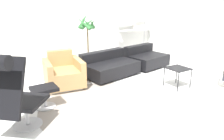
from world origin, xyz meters
TOP-DOWN VIEW (x-y plane):
  - ground_plane at (0.00, 0.00)m, footprint 12.00×12.00m
  - wall_back at (-0.00, 2.99)m, footprint 12.00×0.09m
  - round_rug at (-0.16, -0.03)m, footprint 2.52×2.52m
  - lounge_chair at (-1.76, -0.10)m, footprint 1.02×1.06m
  - ottoman at (-1.15, 0.60)m, footprint 0.45×0.38m
  - armchair_red at (-0.49, 1.41)m, footprint 0.91×0.96m
  - couch_low at (0.77, 1.50)m, footprint 1.48×1.06m
  - couch_second at (2.10, 1.64)m, footprint 1.21×1.02m
  - side_table at (1.62, 0.01)m, footprint 0.45×0.45m
  - potted_plant at (0.59, 2.37)m, footprint 0.58×0.58m
  - shelf_unit at (2.59, 2.64)m, footprint 1.19×0.28m

SIDE VIEW (x-z plane):
  - ground_plane at x=0.00m, z-range 0.00..0.00m
  - round_rug at x=-0.16m, z-range 0.00..0.01m
  - couch_low at x=0.77m, z-range -0.07..0.53m
  - couch_second at x=2.10m, z-range -0.07..0.53m
  - ottoman at x=-1.15m, z-range 0.09..0.47m
  - armchair_red at x=-0.49m, z-range -0.10..0.68m
  - side_table at x=1.62m, z-range 0.18..0.63m
  - lounge_chair at x=-1.76m, z-range 0.09..1.35m
  - potted_plant at x=0.59m, z-range 0.08..1.62m
  - shelf_unit at x=2.59m, z-range 0.36..2.21m
  - wall_back at x=0.00m, z-range 0.00..2.80m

